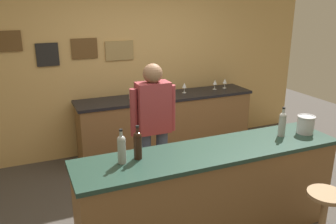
% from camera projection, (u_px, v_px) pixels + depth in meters
% --- Properties ---
extents(ground_plane, '(10.00, 10.00, 0.00)m').
position_uv_depth(ground_plane, '(191.00, 212.00, 3.84)').
color(ground_plane, '#423D38').
extents(back_wall, '(6.00, 0.09, 2.80)m').
position_uv_depth(back_wall, '(131.00, 60.00, 5.18)').
color(back_wall, tan).
rests_on(back_wall, ground_plane).
extents(bar_counter, '(2.58, 0.60, 0.92)m').
position_uv_depth(bar_counter, '(210.00, 193.00, 3.35)').
color(bar_counter, brown).
rests_on(bar_counter, ground_plane).
extents(side_counter, '(2.70, 0.56, 0.90)m').
position_uv_depth(side_counter, '(166.00, 124.00, 5.30)').
color(side_counter, brown).
rests_on(side_counter, ground_plane).
extents(bartender, '(0.52, 0.21, 1.62)m').
position_uv_depth(bartender, '(153.00, 125.00, 3.80)').
color(bartender, '#384766').
rests_on(bartender, ground_plane).
extents(bar_stool, '(0.32, 0.32, 0.68)m').
position_uv_depth(bar_stool, '(323.00, 215.00, 3.00)').
color(bar_stool, olive).
rests_on(bar_stool, ground_plane).
extents(wine_bottle_a, '(0.07, 0.07, 0.31)m').
position_uv_depth(wine_bottle_a, '(122.00, 148.00, 2.90)').
color(wine_bottle_a, '#999E99').
rests_on(wine_bottle_a, bar_counter).
extents(wine_bottle_b, '(0.07, 0.07, 0.31)m').
position_uv_depth(wine_bottle_b, '(138.00, 144.00, 2.99)').
color(wine_bottle_b, black).
rests_on(wine_bottle_b, bar_counter).
extents(wine_bottle_c, '(0.07, 0.07, 0.31)m').
position_uv_depth(wine_bottle_c, '(282.00, 123.00, 3.50)').
color(wine_bottle_c, '#999E99').
rests_on(wine_bottle_c, bar_counter).
extents(ice_bucket, '(0.19, 0.19, 0.19)m').
position_uv_depth(ice_bucket, '(306.00, 124.00, 3.59)').
color(ice_bucket, '#B7BABF').
rests_on(ice_bucket, bar_counter).
extents(wine_glass_a, '(0.07, 0.07, 0.16)m').
position_uv_depth(wine_glass_a, '(184.00, 86.00, 5.28)').
color(wine_glass_a, silver).
rests_on(wine_glass_a, side_counter).
extents(wine_glass_b, '(0.07, 0.07, 0.16)m').
position_uv_depth(wine_glass_b, '(215.00, 83.00, 5.49)').
color(wine_glass_b, silver).
rests_on(wine_glass_b, side_counter).
extents(wine_glass_c, '(0.07, 0.07, 0.16)m').
position_uv_depth(wine_glass_c, '(225.00, 81.00, 5.57)').
color(wine_glass_c, silver).
rests_on(wine_glass_c, side_counter).
extents(coffee_mug, '(0.12, 0.08, 0.09)m').
position_uv_depth(coffee_mug, '(132.00, 95.00, 4.97)').
color(coffee_mug, silver).
rests_on(coffee_mug, side_counter).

